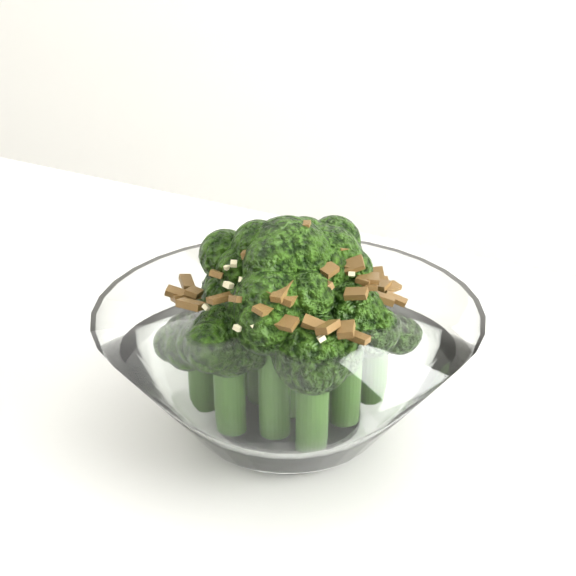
% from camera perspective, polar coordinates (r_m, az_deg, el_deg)
% --- Properties ---
extents(broccoli_dish, '(0.20, 0.20, 0.12)m').
position_cam_1_polar(broccoli_dish, '(0.46, -0.00, -4.07)').
color(broccoli_dish, white).
rests_on(broccoli_dish, table).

